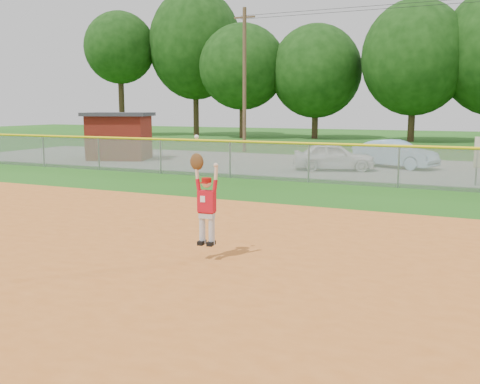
% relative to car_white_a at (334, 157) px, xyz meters
% --- Properties ---
extents(ground, '(120.00, 120.00, 0.00)m').
position_rel_car_white_a_xyz_m(ground, '(0.09, -14.12, -0.65)').
color(ground, '#1D5513').
rests_on(ground, ground).
extents(clay_infield, '(24.00, 16.00, 0.04)m').
position_rel_car_white_a_xyz_m(clay_infield, '(0.09, -17.12, -0.63)').
color(clay_infield, '#C46523').
rests_on(clay_infield, ground).
extents(parking_strip, '(44.00, 10.00, 0.03)m').
position_rel_car_white_a_xyz_m(parking_strip, '(0.09, 1.88, -0.64)').
color(parking_strip, slate).
rests_on(parking_strip, ground).
extents(car_white_a, '(3.93, 2.51, 1.25)m').
position_rel_car_white_a_xyz_m(car_white_a, '(0.00, 0.00, 0.00)').
color(car_white_a, white).
rests_on(car_white_a, parking_strip).
extents(car_blue, '(4.18, 2.62, 1.30)m').
position_rel_car_white_a_xyz_m(car_blue, '(2.36, 2.26, 0.03)').
color(car_blue, '#8EB4D4').
rests_on(car_blue, parking_strip).
extents(utility_shed, '(4.12, 3.64, 2.58)m').
position_rel_car_white_a_xyz_m(utility_shed, '(-12.00, 0.21, 0.66)').
color(utility_shed, '#57150C').
rests_on(utility_shed, ground).
extents(outfield_fence, '(40.06, 0.10, 1.55)m').
position_rel_car_white_a_xyz_m(outfield_fence, '(0.09, -4.12, 0.23)').
color(outfield_fence, gray).
rests_on(outfield_fence, ground).
extents(power_lines, '(19.40, 0.24, 9.00)m').
position_rel_car_white_a_xyz_m(power_lines, '(1.09, 7.88, 4.02)').
color(power_lines, '#4C3823').
rests_on(power_lines, ground).
extents(tree_line, '(62.37, 13.00, 14.43)m').
position_rel_car_white_a_xyz_m(tree_line, '(1.05, 23.78, 6.88)').
color(tree_line, '#422D1C').
rests_on(tree_line, ground).
extents(ballplayer, '(0.57, 0.25, 2.05)m').
position_rel_car_white_a_xyz_m(ballplayer, '(1.46, -15.13, 0.51)').
color(ballplayer, silver).
rests_on(ballplayer, ground).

